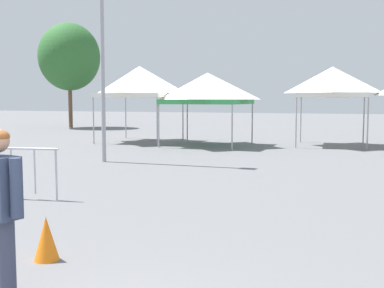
{
  "coord_description": "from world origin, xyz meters",
  "views": [
    {
      "loc": [
        2.17,
        -2.44,
        2.06
      ],
      "look_at": [
        -0.54,
        5.19,
        1.3
      ],
      "focal_mm": 44.68,
      "sensor_mm": 36.0,
      "label": 1
    }
  ],
  "objects_px": {
    "traffic_cone_lot_center": "(46,238)",
    "canopy_tent_far_left": "(208,88)",
    "canopy_tent_behind_center": "(333,82)",
    "light_pole_opposite_side": "(101,3)",
    "tree_behind_tents_left": "(69,57)",
    "canopy_tent_behind_left": "(140,82)",
    "crowd_barrier_near_person": "(11,163)",
    "person_foreground": "(0,206)"
  },
  "relations": [
    {
      "from": "traffic_cone_lot_center",
      "to": "canopy_tent_far_left",
      "type": "bearing_deg",
      "value": 100.08
    },
    {
      "from": "canopy_tent_behind_center",
      "to": "traffic_cone_lot_center",
      "type": "xyz_separation_m",
      "value": [
        -2.49,
        -17.07,
        -2.53
      ]
    },
    {
      "from": "light_pole_opposite_side",
      "to": "tree_behind_tents_left",
      "type": "relative_size",
      "value": 1.21
    },
    {
      "from": "canopy_tent_behind_center",
      "to": "traffic_cone_lot_center",
      "type": "distance_m",
      "value": 17.43
    },
    {
      "from": "canopy_tent_far_left",
      "to": "tree_behind_tents_left",
      "type": "relative_size",
      "value": 0.47
    },
    {
      "from": "canopy_tent_behind_left",
      "to": "light_pole_opposite_side",
      "type": "distance_m",
      "value": 7.83
    },
    {
      "from": "canopy_tent_behind_left",
      "to": "light_pole_opposite_side",
      "type": "bearing_deg",
      "value": -73.4
    },
    {
      "from": "light_pole_opposite_side",
      "to": "traffic_cone_lot_center",
      "type": "height_order",
      "value": "light_pole_opposite_side"
    },
    {
      "from": "canopy_tent_behind_left",
      "to": "light_pole_opposite_side",
      "type": "xyz_separation_m",
      "value": [
        2.14,
        -7.19,
        2.25
      ]
    },
    {
      "from": "canopy_tent_far_left",
      "to": "traffic_cone_lot_center",
      "type": "distance_m",
      "value": 15.65
    },
    {
      "from": "light_pole_opposite_side",
      "to": "traffic_cone_lot_center",
      "type": "distance_m",
      "value": 10.94
    },
    {
      "from": "canopy_tent_far_left",
      "to": "light_pole_opposite_side",
      "type": "bearing_deg",
      "value": -103.5
    },
    {
      "from": "crowd_barrier_near_person",
      "to": "light_pole_opposite_side",
      "type": "bearing_deg",
      "value": 101.51
    },
    {
      "from": "person_foreground",
      "to": "traffic_cone_lot_center",
      "type": "relative_size",
      "value": 3.12
    },
    {
      "from": "canopy_tent_behind_center",
      "to": "traffic_cone_lot_center",
      "type": "height_order",
      "value": "canopy_tent_behind_center"
    },
    {
      "from": "canopy_tent_behind_left",
      "to": "canopy_tent_behind_center",
      "type": "relative_size",
      "value": 1.05
    },
    {
      "from": "tree_behind_tents_left",
      "to": "traffic_cone_lot_center",
      "type": "relative_size",
      "value": 13.27
    },
    {
      "from": "canopy_tent_behind_center",
      "to": "person_foreground",
      "type": "relative_size",
      "value": 1.96
    },
    {
      "from": "canopy_tent_behind_left",
      "to": "person_foreground",
      "type": "bearing_deg",
      "value": -68.35
    },
    {
      "from": "canopy_tent_behind_center",
      "to": "person_foreground",
      "type": "xyz_separation_m",
      "value": [
        -1.99,
        -18.44,
        -1.79
      ]
    },
    {
      "from": "light_pole_opposite_side",
      "to": "crowd_barrier_near_person",
      "type": "distance_m",
      "value": 7.41
    },
    {
      "from": "canopy_tent_behind_left",
      "to": "tree_behind_tents_left",
      "type": "xyz_separation_m",
      "value": [
        -9.92,
        8.93,
        2.22
      ]
    },
    {
      "from": "person_foreground",
      "to": "traffic_cone_lot_center",
      "type": "xyz_separation_m",
      "value": [
        -0.5,
        1.37,
        -0.75
      ]
    },
    {
      "from": "tree_behind_tents_left",
      "to": "canopy_tent_behind_left",
      "type": "bearing_deg",
      "value": -41.98
    },
    {
      "from": "canopy_tent_behind_left",
      "to": "person_foreground",
      "type": "distance_m",
      "value": 18.79
    },
    {
      "from": "tree_behind_tents_left",
      "to": "canopy_tent_far_left",
      "type": "bearing_deg",
      "value": -35.47
    },
    {
      "from": "crowd_barrier_near_person",
      "to": "canopy_tent_far_left",
      "type": "bearing_deg",
      "value": 88.34
    },
    {
      "from": "canopy_tent_behind_center",
      "to": "light_pole_opposite_side",
      "type": "relative_size",
      "value": 0.38
    },
    {
      "from": "crowd_barrier_near_person",
      "to": "traffic_cone_lot_center",
      "type": "bearing_deg",
      "value": -44.31
    },
    {
      "from": "canopy_tent_behind_center",
      "to": "person_foreground",
      "type": "height_order",
      "value": "canopy_tent_behind_center"
    },
    {
      "from": "canopy_tent_behind_left",
      "to": "crowd_barrier_near_person",
      "type": "distance_m",
      "value": 13.61
    },
    {
      "from": "canopy_tent_behind_left",
      "to": "canopy_tent_behind_center",
      "type": "distance_m",
      "value": 8.95
    },
    {
      "from": "canopy_tent_behind_left",
      "to": "canopy_tent_far_left",
      "type": "distance_m",
      "value": 3.78
    },
    {
      "from": "person_foreground",
      "to": "crowd_barrier_near_person",
      "type": "height_order",
      "value": "person_foreground"
    },
    {
      "from": "person_foreground",
      "to": "tree_behind_tents_left",
      "type": "xyz_separation_m",
      "value": [
        -16.82,
        26.31,
        4.09
      ]
    },
    {
      "from": "person_foreground",
      "to": "tree_behind_tents_left",
      "type": "distance_m",
      "value": 31.49
    },
    {
      "from": "person_foreground",
      "to": "light_pole_opposite_side",
      "type": "height_order",
      "value": "light_pole_opposite_side"
    },
    {
      "from": "traffic_cone_lot_center",
      "to": "person_foreground",
      "type": "bearing_deg",
      "value": -69.82
    },
    {
      "from": "light_pole_opposite_side",
      "to": "crowd_barrier_near_person",
      "type": "relative_size",
      "value": 4.41
    },
    {
      "from": "canopy_tent_behind_left",
      "to": "tree_behind_tents_left",
      "type": "relative_size",
      "value": 0.48
    },
    {
      "from": "traffic_cone_lot_center",
      "to": "canopy_tent_behind_center",
      "type": "bearing_deg",
      "value": 81.68
    },
    {
      "from": "person_foreground",
      "to": "tree_behind_tents_left",
      "type": "bearing_deg",
      "value": 122.59
    }
  ]
}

